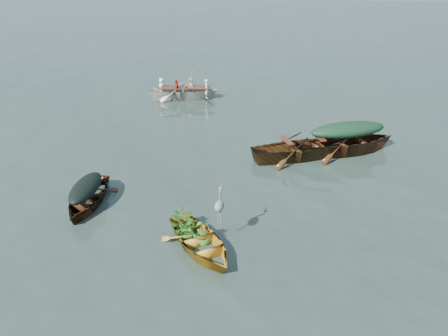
# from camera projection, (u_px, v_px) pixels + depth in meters

# --- Properties ---
(ground) EXTENTS (140.00, 140.00, 0.00)m
(ground) POSITION_uv_depth(u_px,v_px,m) (228.00, 227.00, 11.15)
(ground) COLOR #2F4238
(ground) RESTS_ON ground
(yellow_dinghy) EXTENTS (2.98, 3.15, 0.81)m
(yellow_dinghy) POSITION_uv_depth(u_px,v_px,m) (200.00, 250.00, 10.28)
(yellow_dinghy) COLOR orange
(yellow_dinghy) RESTS_ON ground
(dark_covered_boat) EXTENTS (1.56, 3.37, 0.79)m
(dark_covered_boat) POSITION_uv_depth(u_px,v_px,m) (88.00, 205.00, 12.17)
(dark_covered_boat) COLOR #411C0F
(dark_covered_boat) RESTS_ON ground
(green_tarp_boat) EXTENTS (5.19, 3.56, 1.21)m
(green_tarp_boat) POSITION_uv_depth(u_px,v_px,m) (345.00, 153.00, 15.41)
(green_tarp_boat) COLOR #552C14
(green_tarp_boat) RESTS_ON ground
(open_wooden_boat) EXTENTS (5.03, 3.51, 1.17)m
(open_wooden_boat) POSITION_uv_depth(u_px,v_px,m) (301.00, 158.00, 15.02)
(open_wooden_boat) COLOR #523114
(open_wooden_boat) RESTS_ON ground
(rowed_boat) EXTENTS (4.76, 2.24, 1.11)m
(rowed_boat) POSITION_uv_depth(u_px,v_px,m) (185.00, 99.00, 21.34)
(rowed_boat) COLOR white
(rowed_boat) RESTS_ON ground
(dark_tarp_cover) EXTENTS (0.86, 1.86, 0.40)m
(dark_tarp_cover) POSITION_uv_depth(u_px,v_px,m) (85.00, 186.00, 11.92)
(dark_tarp_cover) COLOR black
(dark_tarp_cover) RESTS_ON dark_covered_boat
(green_tarp_cover) EXTENTS (2.85, 1.96, 0.52)m
(green_tarp_cover) POSITION_uv_depth(u_px,v_px,m) (348.00, 130.00, 15.04)
(green_tarp_cover) COLOR #163720
(green_tarp_cover) RESTS_ON green_tarp_boat
(thwart_benches) EXTENTS (2.58, 1.89, 0.04)m
(thwart_benches) POSITION_uv_depth(u_px,v_px,m) (302.00, 142.00, 14.76)
(thwart_benches) COLOR #542013
(thwart_benches) RESTS_ON open_wooden_boat
(heron) EXTENTS (0.47, 0.49, 0.92)m
(heron) POSITION_uv_depth(u_px,v_px,m) (219.00, 211.00, 10.20)
(heron) COLOR gray
(heron) RESTS_ON yellow_dinghy
(dinghy_weeds) EXTENTS (1.12, 1.14, 0.60)m
(dinghy_weeds) POSITION_uv_depth(u_px,v_px,m) (190.00, 213.00, 10.42)
(dinghy_weeds) COLOR #38741E
(dinghy_weeds) RESTS_ON yellow_dinghy
(rowers) EXTENTS (3.38, 1.84, 0.76)m
(rowers) POSITION_uv_depth(u_px,v_px,m) (184.00, 80.00, 20.94)
(rowers) COLOR white
(rowers) RESTS_ON rowed_boat
(oars) EXTENTS (1.10, 2.67, 0.06)m
(oars) POSITION_uv_depth(u_px,v_px,m) (184.00, 87.00, 21.09)
(oars) COLOR olive
(oars) RESTS_ON rowed_boat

